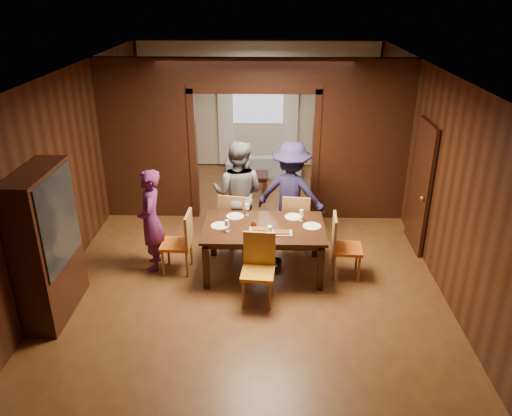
{
  "coord_description": "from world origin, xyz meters",
  "views": [
    {
      "loc": [
        0.27,
        -6.99,
        4.02
      ],
      "look_at": [
        0.09,
        -0.4,
        1.05
      ],
      "focal_mm": 35.0,
      "sensor_mm": 36.0,
      "label": 1
    }
  ],
  "objects_px": {
    "chair_far_r": "(296,220)",
    "hutch": "(47,245)",
    "chair_right": "(347,247)",
    "chair_near": "(258,271)",
    "dining_table": "(264,249)",
    "chair_far_l": "(235,219)",
    "person_navy": "(291,194)",
    "sofa": "(264,164)",
    "person_purple": "(151,220)",
    "coffee_table": "(249,183)",
    "chair_left": "(176,242)",
    "person_grey": "(238,194)"
  },
  "relations": [
    {
      "from": "chair_far_r",
      "to": "hutch",
      "type": "xyz_separation_m",
      "value": [
        -3.26,
        -1.9,
        0.52
      ]
    },
    {
      "from": "chair_right",
      "to": "chair_near",
      "type": "height_order",
      "value": "same"
    },
    {
      "from": "dining_table",
      "to": "chair_far_l",
      "type": "distance_m",
      "value": 0.97
    },
    {
      "from": "person_navy",
      "to": "hutch",
      "type": "relative_size",
      "value": 0.88
    },
    {
      "from": "chair_far_l",
      "to": "chair_near",
      "type": "relative_size",
      "value": 1.0
    },
    {
      "from": "sofa",
      "to": "chair_right",
      "type": "xyz_separation_m",
      "value": [
        1.28,
        -4.34,
        0.24
      ]
    },
    {
      "from": "person_purple",
      "to": "chair_far_l",
      "type": "bearing_deg",
      "value": 112.72
    },
    {
      "from": "person_navy",
      "to": "sofa",
      "type": "bearing_deg",
      "value": -65.0
    },
    {
      "from": "hutch",
      "to": "coffee_table",
      "type": "bearing_deg",
      "value": 60.78
    },
    {
      "from": "person_navy",
      "to": "chair_left",
      "type": "distance_m",
      "value": 2.04
    },
    {
      "from": "dining_table",
      "to": "hutch",
      "type": "distance_m",
      "value": 3.0
    },
    {
      "from": "hutch",
      "to": "chair_far_r",
      "type": "bearing_deg",
      "value": 30.2
    },
    {
      "from": "sofa",
      "to": "hutch",
      "type": "relative_size",
      "value": 0.85
    },
    {
      "from": "person_navy",
      "to": "chair_right",
      "type": "xyz_separation_m",
      "value": [
        0.8,
        -1.05,
        -0.4
      ]
    },
    {
      "from": "person_grey",
      "to": "chair_far_r",
      "type": "height_order",
      "value": "person_grey"
    },
    {
      "from": "chair_far_l",
      "to": "chair_near",
      "type": "height_order",
      "value": "same"
    },
    {
      "from": "chair_right",
      "to": "chair_far_r",
      "type": "bearing_deg",
      "value": 41.93
    },
    {
      "from": "person_navy",
      "to": "chair_left",
      "type": "xyz_separation_m",
      "value": [
        -1.74,
        -0.98,
        -0.4
      ]
    },
    {
      "from": "person_purple",
      "to": "chair_near",
      "type": "height_order",
      "value": "person_purple"
    },
    {
      "from": "person_grey",
      "to": "sofa",
      "type": "bearing_deg",
      "value": -83.23
    },
    {
      "from": "chair_left",
      "to": "chair_far_l",
      "type": "xyz_separation_m",
      "value": [
        0.83,
        0.85,
        0.0
      ]
    },
    {
      "from": "chair_left",
      "to": "chair_far_r",
      "type": "height_order",
      "value": "same"
    },
    {
      "from": "sofa",
      "to": "chair_right",
      "type": "relative_size",
      "value": 1.75
    },
    {
      "from": "chair_far_l",
      "to": "chair_left",
      "type": "bearing_deg",
      "value": 55.77
    },
    {
      "from": "person_purple",
      "to": "sofa",
      "type": "height_order",
      "value": "person_purple"
    },
    {
      "from": "chair_far_l",
      "to": "chair_far_r",
      "type": "distance_m",
      "value": 1.01
    },
    {
      "from": "person_navy",
      "to": "chair_left",
      "type": "bearing_deg",
      "value": 46.01
    },
    {
      "from": "coffee_table",
      "to": "chair_left",
      "type": "height_order",
      "value": "chair_left"
    },
    {
      "from": "chair_far_l",
      "to": "hutch",
      "type": "relative_size",
      "value": 0.48
    },
    {
      "from": "chair_far_r",
      "to": "chair_near",
      "type": "distance_m",
      "value": 1.71
    },
    {
      "from": "chair_right",
      "to": "chair_far_r",
      "type": "height_order",
      "value": "same"
    },
    {
      "from": "person_grey",
      "to": "sofa",
      "type": "distance_m",
      "value": 3.44
    },
    {
      "from": "chair_far_r",
      "to": "sofa",
      "type": "bearing_deg",
      "value": -73.17
    },
    {
      "from": "person_navy",
      "to": "dining_table",
      "type": "bearing_deg",
      "value": 82.61
    },
    {
      "from": "person_navy",
      "to": "coffee_table",
      "type": "distance_m",
      "value": 2.45
    },
    {
      "from": "sofa",
      "to": "chair_near",
      "type": "relative_size",
      "value": 1.75
    },
    {
      "from": "person_grey",
      "to": "chair_left",
      "type": "distance_m",
      "value": 1.34
    },
    {
      "from": "sofa",
      "to": "dining_table",
      "type": "relative_size",
      "value": 0.95
    },
    {
      "from": "coffee_table",
      "to": "chair_near",
      "type": "distance_m",
      "value": 4.0
    },
    {
      "from": "sofa",
      "to": "chair_left",
      "type": "distance_m",
      "value": 4.47
    },
    {
      "from": "person_purple",
      "to": "hutch",
      "type": "distance_m",
      "value": 1.59
    },
    {
      "from": "person_grey",
      "to": "chair_far_l",
      "type": "relative_size",
      "value": 1.85
    },
    {
      "from": "dining_table",
      "to": "chair_right",
      "type": "xyz_separation_m",
      "value": [
        1.23,
        -0.08,
        0.1
      ]
    },
    {
      "from": "person_grey",
      "to": "chair_far_l",
      "type": "distance_m",
      "value": 0.42
    },
    {
      "from": "coffee_table",
      "to": "chair_left",
      "type": "distance_m",
      "value": 3.36
    },
    {
      "from": "chair_right",
      "to": "chair_near",
      "type": "relative_size",
      "value": 1.0
    },
    {
      "from": "chair_far_l",
      "to": "hutch",
      "type": "height_order",
      "value": "hutch"
    },
    {
      "from": "chair_near",
      "to": "hutch",
      "type": "bearing_deg",
      "value": -169.09
    },
    {
      "from": "sofa",
      "to": "chair_far_l",
      "type": "distance_m",
      "value": 3.47
    },
    {
      "from": "person_grey",
      "to": "person_purple",
      "type": "bearing_deg",
      "value": 45.81
    }
  ]
}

